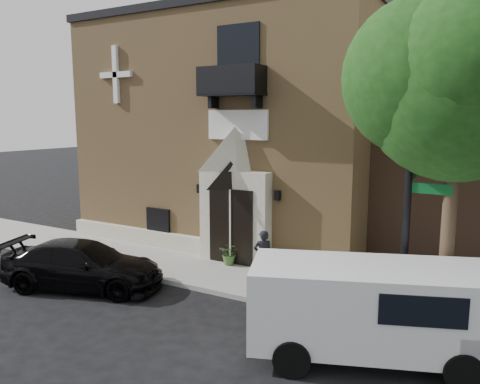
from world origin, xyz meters
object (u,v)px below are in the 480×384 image
(street_sign, at_px, (409,191))
(fire_hydrant, at_px, (359,299))
(cargo_van, at_px, (380,308))
(pedestrian_near, at_px, (263,256))
(black_sedan, at_px, (83,265))
(dumpster, at_px, (447,306))

(street_sign, relative_size, fire_hydrant, 8.25)
(cargo_van, height_order, pedestrian_near, cargo_van)
(cargo_van, height_order, fire_hydrant, cargo_van)
(black_sedan, xyz_separation_m, cargo_van, (8.85, 0.12, 0.44))
(street_sign, bearing_deg, fire_hydrant, 175.95)
(cargo_van, distance_m, dumpster, 2.13)
(street_sign, distance_m, dumpster, 2.82)
(cargo_van, bearing_deg, pedestrian_near, 125.78)
(fire_hydrant, height_order, pedestrian_near, pedestrian_near)
(fire_hydrant, bearing_deg, street_sign, -5.76)
(cargo_van, distance_m, fire_hydrant, 2.13)
(fire_hydrant, bearing_deg, dumpster, -1.13)
(fire_hydrant, distance_m, dumpster, 2.09)
(street_sign, relative_size, dumpster, 3.12)
(black_sedan, distance_m, cargo_van, 8.86)
(cargo_van, height_order, dumpster, cargo_van)
(street_sign, distance_m, pedestrian_near, 5.12)
(black_sedan, height_order, dumpster, dumpster)
(black_sedan, bearing_deg, cargo_van, -107.95)
(street_sign, bearing_deg, cargo_van, -93.34)
(black_sedan, bearing_deg, street_sign, -97.30)
(black_sedan, xyz_separation_m, pedestrian_near, (4.66, 2.88, 0.24))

